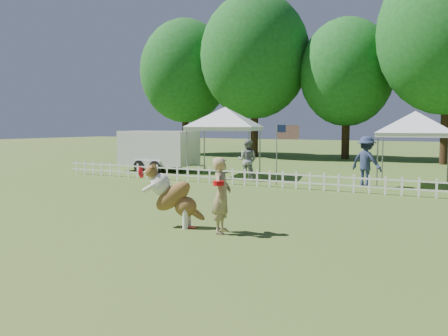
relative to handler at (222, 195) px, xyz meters
name	(u,v)px	position (x,y,z in m)	size (l,w,h in m)	color
ground	(190,225)	(-1.03, 0.38, -0.78)	(120.00, 120.00, 0.00)	#36611E
picket_fence	(303,181)	(-1.03, 7.38, -0.48)	(22.00, 0.08, 0.60)	white
handler	(222,195)	(0.00, 0.00, 0.00)	(0.57, 0.37, 1.56)	#9E875F
dog	(174,196)	(-1.18, -0.01, -0.10)	(1.31, 0.44, 1.36)	brown
frisbee_on_turf	(193,227)	(-0.80, 0.13, -0.77)	(0.20, 0.20, 0.02)	red
canopy_tent_left	(225,143)	(-5.47, 9.77, 0.67)	(2.80, 2.80, 2.90)	white
canopy_tent_right	(414,149)	(2.10, 10.30, 0.54)	(2.56, 2.56, 2.64)	white
cargo_trailer	(159,151)	(-9.38, 10.27, 0.20)	(4.44, 1.95, 1.95)	silver
flag_pole	(277,154)	(-2.32, 8.06, 0.35)	(0.86, 0.09, 2.25)	gray
spectator_a	(248,160)	(-3.89, 8.78, 0.03)	(0.79, 0.62, 1.63)	gray
spectator_b	(366,162)	(0.68, 9.11, 0.13)	(1.17, 0.67, 1.81)	navy
tree_far_left	(185,80)	(-16.03, 22.38, 4.72)	(6.60, 6.60, 11.00)	#164F19
tree_left	(255,68)	(-10.03, 21.88, 5.22)	(7.40, 7.40, 12.00)	#164F19
tree_center_left	(347,82)	(-4.03, 22.88, 4.12)	(6.00, 6.00, 9.80)	#164F19
tree_center_right	(448,49)	(1.97, 21.38, 5.52)	(7.60, 7.60, 12.60)	#164F19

